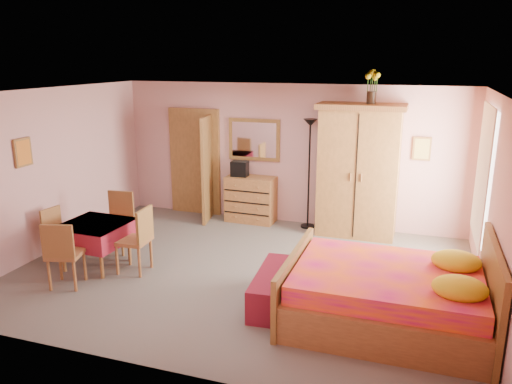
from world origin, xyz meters
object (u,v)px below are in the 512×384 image
(bench, at_px, (276,288))
(chair_north, at_px, (116,223))
(wall_mirror, at_px, (254,140))
(floor_lamp, at_px, (309,175))
(sunflower_vase, at_px, (372,87))
(chair_west, at_px, (60,235))
(bed, at_px, (387,280))
(stereo, at_px, (240,169))
(chair_east, at_px, (133,240))
(chair_south, at_px, (66,253))
(dining_table, at_px, (97,245))
(wardrobe, at_px, (358,171))
(chest_of_drawers, at_px, (251,199))

(bench, relative_size, chair_north, 1.32)
(wall_mirror, bearing_deg, floor_lamp, -11.68)
(sunflower_vase, relative_size, chair_west, 0.68)
(wall_mirror, distance_m, bed, 4.40)
(stereo, height_order, bed, stereo)
(chair_east, bearing_deg, sunflower_vase, -51.50)
(chair_south, bearing_deg, stereo, 54.53)
(dining_table, relative_size, chair_north, 0.97)
(floor_lamp, xyz_separation_m, dining_table, (-2.60, -2.76, -0.66))
(bench, bearing_deg, floor_lamp, 95.13)
(stereo, xyz_separation_m, bed, (2.97, -3.07, -0.48))
(wall_mirror, height_order, chair_west, wall_mirror)
(bed, distance_m, dining_table, 4.25)
(bed, xyz_separation_m, chair_south, (-4.22, -0.38, -0.07))
(wardrobe, bearing_deg, chair_north, -149.91)
(chest_of_drawers, xyz_separation_m, floor_lamp, (1.11, 0.00, 0.57))
(chair_east, bearing_deg, dining_table, 88.67)
(bench, bearing_deg, chair_west, 174.84)
(chest_of_drawers, height_order, wardrobe, wardrobe)
(chest_of_drawers, height_order, floor_lamp, floor_lamp)
(stereo, xyz_separation_m, bench, (1.61, -3.04, -0.81))
(floor_lamp, distance_m, chair_south, 4.35)
(chair_north, bearing_deg, dining_table, 90.07)
(stereo, distance_m, floor_lamp, 1.33)
(chest_of_drawers, bearing_deg, chair_south, -111.37)
(sunflower_vase, bearing_deg, stereo, 178.24)
(wardrobe, height_order, sunflower_vase, sunflower_vase)
(sunflower_vase, height_order, chair_west, sunflower_vase)
(wardrobe, distance_m, chair_east, 3.96)
(stereo, height_order, floor_lamp, floor_lamp)
(chest_of_drawers, xyz_separation_m, wardrobe, (2.01, -0.10, 0.72))
(chair_south, relative_size, chair_north, 0.99)
(bed, relative_size, chair_east, 2.39)
(floor_lamp, relative_size, bed, 0.86)
(chest_of_drawers, relative_size, wall_mirror, 0.92)
(bench, height_order, chair_east, chair_east)
(chest_of_drawers, bearing_deg, chair_west, -126.76)
(sunflower_vase, xyz_separation_m, chair_east, (-3.01, -2.67, -2.10))
(dining_table, distance_m, chair_east, 0.64)
(floor_lamp, xyz_separation_m, bench, (0.27, -3.05, -0.79))
(chest_of_drawers, bearing_deg, floor_lamp, 1.81)
(chest_of_drawers, distance_m, chair_west, 3.48)
(wardrobe, relative_size, dining_table, 2.48)
(wall_mirror, relative_size, chair_west, 1.23)
(stereo, bearing_deg, sunflower_vase, -1.76)
(wall_mirror, height_order, chair_east, wall_mirror)
(bed, bearing_deg, dining_table, 175.86)
(floor_lamp, distance_m, bed, 3.51)
(bed, bearing_deg, wall_mirror, 129.99)
(dining_table, bearing_deg, stereo, 65.28)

